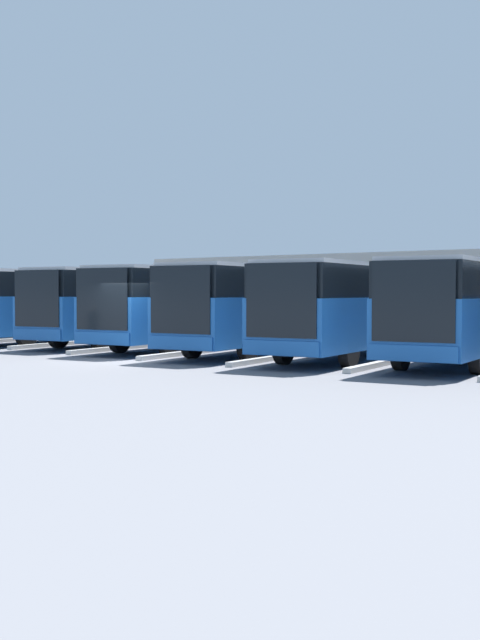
# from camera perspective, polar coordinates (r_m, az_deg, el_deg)

# --- Properties ---
(ground_plane) EXTENTS (600.00, 600.00, 0.00)m
(ground_plane) POSITION_cam_1_polar(r_m,az_deg,el_deg) (25.96, -8.13, -2.89)
(ground_plane) COLOR slate
(bus_1) EXTENTS (3.60, 12.06, 3.12)m
(bus_1) POSITION_cam_1_polar(r_m,az_deg,el_deg) (26.11, 16.18, 0.94)
(bus_1) COLOR #19519E
(bus_1) RESTS_ON ground_plane
(curb_divider_1) EXTENTS (0.99, 7.52, 0.15)m
(curb_divider_1) POSITION_cam_1_polar(r_m,az_deg,el_deg) (25.26, 10.87, -2.86)
(curb_divider_1) COLOR #B2B2AD
(curb_divider_1) RESTS_ON ground_plane
(bus_2) EXTENTS (3.60, 12.06, 3.12)m
(bus_2) POSITION_cam_1_polar(r_m,az_deg,el_deg) (27.23, 8.61, 1.03)
(bus_2) COLOR #19519E
(bus_2) RESTS_ON ground_plane
(curb_divider_2) EXTENTS (0.99, 7.52, 0.15)m
(curb_divider_2) POSITION_cam_1_polar(r_m,az_deg,el_deg) (26.70, 3.35, -2.57)
(curb_divider_2) COLOR #B2B2AD
(curb_divider_2) RESTS_ON ground_plane
(bus_3) EXTENTS (3.60, 12.06, 3.12)m
(bus_3) POSITION_cam_1_polar(r_m,az_deg,el_deg) (29.18, 2.28, 1.11)
(bus_3) COLOR #19519E
(bus_3) RESTS_ON ground_plane
(curb_divider_3) EXTENTS (0.99, 7.52, 0.15)m
(curb_divider_3) POSITION_cam_1_polar(r_m,az_deg,el_deg) (28.91, -2.69, -2.22)
(curb_divider_3) COLOR #B2B2AD
(curb_divider_3) RESTS_ON ground_plane
(bus_4) EXTENTS (3.60, 12.06, 3.12)m
(bus_4) POSITION_cam_1_polar(r_m,az_deg,el_deg) (31.63, -2.92, 1.18)
(bus_4) COLOR #19519E
(bus_4) RESTS_ON ground_plane
(curb_divider_4) EXTENTS (0.99, 7.52, 0.15)m
(curb_divider_4) POSITION_cam_1_polar(r_m,az_deg,el_deg) (31.58, -7.52, -1.88)
(curb_divider_4) COLOR #B2B2AD
(curb_divider_4) RESTS_ON ground_plane
(bus_5) EXTENTS (3.60, 12.06, 3.12)m
(bus_5) POSITION_cam_1_polar(r_m,az_deg,el_deg) (34.31, -7.34, 1.23)
(bus_5) COLOR #19519E
(bus_5) RESTS_ON ground_plane
(curb_divider_5) EXTENTS (0.99, 7.52, 0.15)m
(curb_divider_5) POSITION_cam_1_polar(r_m,az_deg,el_deg) (34.44, -11.56, -1.59)
(curb_divider_5) COLOR #B2B2AD
(curb_divider_5) RESTS_ON ground_plane
(bus_6) EXTENTS (3.60, 12.06, 3.12)m
(bus_6) POSITION_cam_1_polar(r_m,az_deg,el_deg) (36.56, -12.10, 1.25)
(bus_6) COLOR #19519E
(bus_6) RESTS_ON ground_plane
(curb_divider_6) EXTENTS (0.99, 7.52, 0.15)m
(curb_divider_6) POSITION_cam_1_polar(r_m,az_deg,el_deg) (36.90, -16.03, -1.39)
(curb_divider_6) COLOR #B2B2AD
(curb_divider_6) RESTS_ON ground_plane
(bus_7) EXTENTS (3.60, 12.06, 3.12)m
(bus_7) POSITION_cam_1_polar(r_m,az_deg,el_deg) (39.62, -15.24, 1.27)
(bus_7) COLOR #19519E
(bus_7) RESTS_ON ground_plane
(station_building) EXTENTS (27.67, 16.95, 4.15)m
(station_building) POSITION_cam_1_polar(r_m,az_deg,el_deg) (46.13, 12.92, 1.81)
(station_building) COLOR #A8A399
(station_building) RESTS_ON ground_plane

